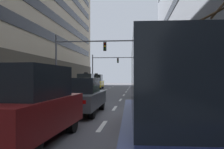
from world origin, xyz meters
TOP-DOWN VIEW (x-y plane):
  - ground_plane at (0.00, 0.00)m, footprint 120.00×120.00m
  - sidewalk_right at (5.97, 0.00)m, footprint 2.73×80.00m
  - lane_stripe_l1_s3 at (-1.54, -3.00)m, footprint 0.16×2.00m
  - lane_stripe_l1_s4 at (-1.54, 2.00)m, footprint 0.16×2.00m
  - lane_stripe_l1_s5 at (-1.54, 7.00)m, footprint 0.16×2.00m
  - lane_stripe_l1_s6 at (-1.54, 12.00)m, footprint 0.16×2.00m
  - lane_stripe_l1_s7 at (-1.54, 17.00)m, footprint 0.16×2.00m
  - lane_stripe_l1_s8 at (-1.54, 22.00)m, footprint 0.16×2.00m
  - lane_stripe_l1_s9 at (-1.54, 27.00)m, footprint 0.16×2.00m
  - lane_stripe_l1_s10 at (-1.54, 32.00)m, footprint 0.16×2.00m
  - lane_stripe_l2_s3 at (1.54, -3.00)m, footprint 0.16×2.00m
  - lane_stripe_l2_s4 at (1.54, 2.00)m, footprint 0.16×2.00m
  - lane_stripe_l2_s5 at (1.54, 7.00)m, footprint 0.16×2.00m
  - lane_stripe_l2_s6 at (1.54, 12.00)m, footprint 0.16×2.00m
  - lane_stripe_l2_s7 at (1.54, 17.00)m, footprint 0.16×2.00m
  - lane_stripe_l2_s8 at (1.54, 22.00)m, footprint 0.16×2.00m
  - lane_stripe_l2_s9 at (1.54, 27.00)m, footprint 0.16×2.00m
  - lane_stripe_l2_s10 at (1.54, 32.00)m, footprint 0.16×2.00m
  - car_driving_0 at (0.04, -0.20)m, footprint 1.97×4.67m
  - taxi_driving_1 at (-3.11, 1.24)m, footprint 1.79×4.20m
  - car_driving_2 at (-0.13, -5.44)m, footprint 2.02×4.43m
  - taxi_driving_3 at (-3.16, 16.06)m, footprint 2.07×4.54m
  - taxi_driving_4 at (-3.10, 23.01)m, footprint 1.97×4.47m
  - car_parked_0 at (3.56, -8.49)m, footprint 2.03×4.61m
  - car_parked_1 at (3.56, -2.22)m, footprint 1.90×4.34m
  - car_parked_2 at (3.56, 4.02)m, footprint 1.84×4.26m
  - car_parked_3 at (3.56, 10.09)m, footprint 1.96×4.52m
  - traffic_signal_0 at (-1.83, 10.90)m, footprint 8.80×0.35m
  - traffic_signal_1 at (-1.99, 30.33)m, footprint 8.31×0.35m

SIDE VIEW (x-z plane):
  - ground_plane at x=0.00m, z-range 0.00..0.00m
  - lane_stripe_l1_s3 at x=-1.54m, z-range 0.00..0.01m
  - lane_stripe_l1_s4 at x=-1.54m, z-range 0.00..0.01m
  - lane_stripe_l1_s5 at x=-1.54m, z-range 0.00..0.01m
  - lane_stripe_l1_s6 at x=-1.54m, z-range 0.00..0.01m
  - lane_stripe_l1_s7 at x=-1.54m, z-range 0.00..0.01m
  - lane_stripe_l1_s8 at x=-1.54m, z-range 0.00..0.01m
  - lane_stripe_l1_s9 at x=-1.54m, z-range 0.00..0.01m
  - lane_stripe_l1_s10 at x=-1.54m, z-range 0.00..0.01m
  - lane_stripe_l2_s3 at x=1.54m, z-range 0.00..0.01m
  - lane_stripe_l2_s4 at x=1.54m, z-range 0.00..0.01m
  - lane_stripe_l2_s5 at x=1.54m, z-range 0.00..0.01m
  - lane_stripe_l2_s6 at x=1.54m, z-range 0.00..0.01m
  - lane_stripe_l2_s7 at x=1.54m, z-range 0.00..0.01m
  - lane_stripe_l2_s8 at x=1.54m, z-range 0.00..0.01m
  - lane_stripe_l2_s9 at x=1.54m, z-range 0.00..0.01m
  - lane_stripe_l2_s10 at x=1.54m, z-range 0.00..0.01m
  - sidewalk_right at x=5.97m, z-range 0.00..0.14m
  - car_parked_2 at x=3.56m, z-range -0.01..1.58m
  - car_parked_3 at x=3.56m, z-range -0.01..1.67m
  - car_driving_0 at x=0.04m, z-range -0.01..1.73m
  - taxi_driving_1 at x=-3.11m, z-range -0.09..2.11m
  - car_parked_1 at x=3.56m, z-range 0.00..2.08m
  - car_driving_2 at x=-0.13m, z-range 0.00..2.10m
  - taxi_driving_4 at x=-3.10m, z-range -0.09..2.23m
  - taxi_driving_3 at x=-3.16m, z-range -0.09..2.25m
  - car_parked_0 at x=3.56m, z-range -0.01..2.20m
  - traffic_signal_1 at x=-1.99m, z-range 1.31..6.93m
  - traffic_signal_0 at x=-1.83m, z-range 1.27..7.04m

